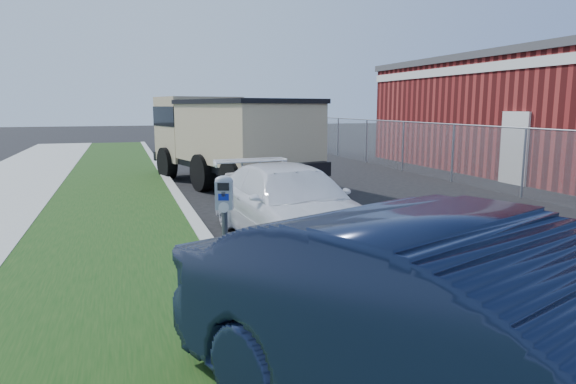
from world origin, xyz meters
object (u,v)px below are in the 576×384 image
object	(u,v)px
white_wagon	(291,204)
navy_sedan	(489,357)
parking_meter	(224,211)
dump_truck	(227,135)

from	to	relation	value
white_wagon	navy_sedan	distance (m)	6.01
parking_meter	navy_sedan	xyz separation A→B (m)	(1.04, -3.12, -0.37)
dump_truck	parking_meter	bearing A→B (deg)	-116.50
parking_meter	navy_sedan	distance (m)	3.31
parking_meter	dump_truck	world-z (taller)	dump_truck
white_wagon	dump_truck	distance (m)	7.05
navy_sedan	dump_truck	distance (m)	13.01
parking_meter	white_wagon	bearing A→B (deg)	76.31
dump_truck	white_wagon	bearing A→B (deg)	-107.30
white_wagon	dump_truck	size ratio (longest dim) A/B	0.63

